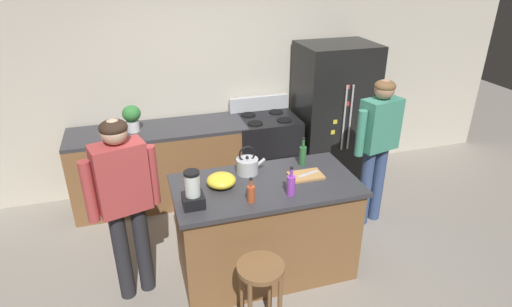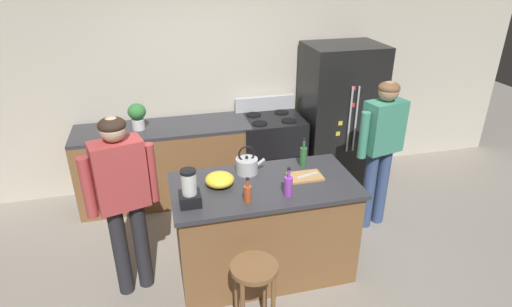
# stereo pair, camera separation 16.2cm
# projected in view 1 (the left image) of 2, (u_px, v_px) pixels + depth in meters

# --- Properties ---
(ground_plane) EXTENTS (14.00, 14.00, 0.00)m
(ground_plane) POSITION_uv_depth(u_px,v_px,m) (265.00, 268.00, 4.06)
(ground_plane) COLOR gray
(back_wall) EXTENTS (8.00, 0.10, 2.70)m
(back_wall) POSITION_uv_depth(u_px,v_px,m) (217.00, 79.00, 5.16)
(back_wall) COLOR beige
(back_wall) RESTS_ON ground_plane
(kitchen_island) EXTENTS (1.61, 0.83, 0.94)m
(kitchen_island) POSITION_uv_depth(u_px,v_px,m) (265.00, 228.00, 3.86)
(kitchen_island) COLOR brown
(kitchen_island) RESTS_ON ground_plane
(back_counter_run) EXTENTS (2.00, 0.64, 0.94)m
(back_counter_run) POSITION_uv_depth(u_px,v_px,m) (161.00, 165.00, 4.99)
(back_counter_run) COLOR brown
(back_counter_run) RESTS_ON ground_plane
(refrigerator) EXTENTS (0.90, 0.73, 1.78)m
(refrigerator) POSITION_uv_depth(u_px,v_px,m) (333.00, 115.00, 5.33)
(refrigerator) COLOR black
(refrigerator) RESTS_ON ground_plane
(stove_range) EXTENTS (0.76, 0.65, 1.12)m
(stove_range) POSITION_uv_depth(u_px,v_px,m) (265.00, 152.00, 5.30)
(stove_range) COLOR black
(stove_range) RESTS_ON ground_plane
(person_by_island_left) EXTENTS (0.59, 0.32, 1.65)m
(person_by_island_left) POSITION_uv_depth(u_px,v_px,m) (124.00, 195.00, 3.36)
(person_by_island_left) COLOR #26262B
(person_by_island_left) RESTS_ON ground_plane
(person_by_sink_right) EXTENTS (0.60, 0.30, 1.63)m
(person_by_sink_right) POSITION_uv_depth(u_px,v_px,m) (378.00, 140.00, 4.37)
(person_by_sink_right) COLOR #384C7A
(person_by_sink_right) RESTS_ON ground_plane
(bar_stool) EXTENTS (0.36, 0.36, 0.66)m
(bar_stool) POSITION_uv_depth(u_px,v_px,m) (261.00, 281.00, 3.18)
(bar_stool) COLOR brown
(bar_stool) RESTS_ON ground_plane
(potted_plant) EXTENTS (0.20, 0.20, 0.30)m
(potted_plant) POSITION_uv_depth(u_px,v_px,m) (132.00, 117.00, 4.64)
(potted_plant) COLOR silver
(potted_plant) RESTS_ON back_counter_run
(blender_appliance) EXTENTS (0.17, 0.17, 0.31)m
(blender_appliance) POSITION_uv_depth(u_px,v_px,m) (193.00, 192.00, 3.27)
(blender_appliance) COLOR black
(blender_appliance) RESTS_ON kitchen_island
(bottle_olive_oil) EXTENTS (0.07, 0.07, 0.28)m
(bottle_olive_oil) POSITION_uv_depth(u_px,v_px,m) (303.00, 155.00, 3.93)
(bottle_olive_oil) COLOR #2D6638
(bottle_olive_oil) RESTS_ON kitchen_island
(bottle_cooking_sauce) EXTENTS (0.06, 0.06, 0.22)m
(bottle_cooking_sauce) POSITION_uv_depth(u_px,v_px,m) (251.00, 193.00, 3.35)
(bottle_cooking_sauce) COLOR #B24C26
(bottle_cooking_sauce) RESTS_ON kitchen_island
(bottle_soda) EXTENTS (0.07, 0.07, 0.26)m
(bottle_soda) POSITION_uv_depth(u_px,v_px,m) (291.00, 185.00, 3.45)
(bottle_soda) COLOR purple
(bottle_soda) RESTS_ON kitchen_island
(mixing_bowl) EXTENTS (0.25, 0.25, 0.11)m
(mixing_bowl) POSITION_uv_depth(u_px,v_px,m) (221.00, 180.00, 3.58)
(mixing_bowl) COLOR yellow
(mixing_bowl) RESTS_ON kitchen_island
(tea_kettle) EXTENTS (0.28, 0.20, 0.27)m
(tea_kettle) POSITION_uv_depth(u_px,v_px,m) (247.00, 165.00, 3.79)
(tea_kettle) COLOR #B7BABF
(tea_kettle) RESTS_ON kitchen_island
(cutting_board) EXTENTS (0.30, 0.20, 0.02)m
(cutting_board) POSITION_uv_depth(u_px,v_px,m) (306.00, 175.00, 3.76)
(cutting_board) COLOR #B7844C
(cutting_board) RESTS_ON kitchen_island
(chef_knife) EXTENTS (0.22, 0.09, 0.01)m
(chef_knife) POSITION_uv_depth(u_px,v_px,m) (308.00, 174.00, 3.76)
(chef_knife) COLOR #B7BABF
(chef_knife) RESTS_ON cutting_board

